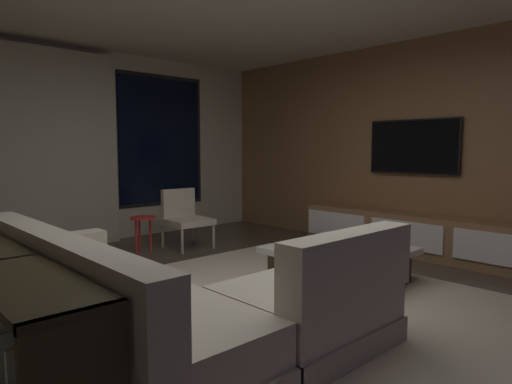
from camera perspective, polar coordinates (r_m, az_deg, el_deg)
The scene contains 12 objects.
floor at distance 3.78m, azimuth 0.08°, elevation -14.98°, with size 9.20×9.20×0.00m, color #473D33.
back_wall_with_window at distance 6.64m, azimuth -22.27°, elevation 5.25°, with size 6.60×0.30×2.70m.
media_wall at distance 6.06m, azimuth 21.82°, elevation 5.35°, with size 0.12×7.80×2.70m.
area_rug at distance 3.95m, azimuth 4.93°, elevation -14.01°, with size 3.20×3.80×0.01m, color beige.
sectional_couch at distance 3.09m, azimuth -11.49°, elevation -14.11°, with size 1.98×2.50×0.82m.
coffee_table at distance 4.57m, azimuth 10.48°, elevation -8.97°, with size 1.16×1.16×0.36m.
book_stack_on_coffee_table at distance 4.71m, azimuth 9.71°, elevation -5.76°, with size 0.29×0.22×0.11m.
accent_chair_near_window at distance 6.14m, azimuth -9.05°, elevation -2.90°, with size 0.57×0.58×0.78m.
side_stool at distance 5.95m, azimuth -14.13°, elevation -3.86°, with size 0.32×0.32×0.46m.
media_console at distance 5.92m, azimuth 19.79°, elevation -5.26°, with size 0.46×3.10×0.52m.
mounted_tv at distance 6.08m, azimuth 19.25°, elevation 5.43°, with size 0.05×1.20×0.69m.
console_table_behind_couch at distance 2.84m, azimuth -29.39°, elevation -13.77°, with size 0.40×2.10×0.74m.
Camera 1 is at (-2.42, -2.59, 1.32)m, focal length 31.65 mm.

